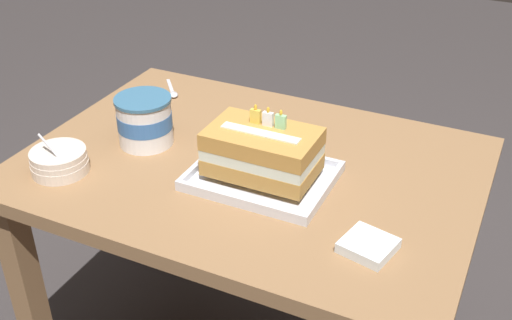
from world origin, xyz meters
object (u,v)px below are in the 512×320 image
(bowl_stack, at_px, (59,161))
(ice_cream_tub, at_px, (145,120))
(foil_tray, at_px, (262,177))
(napkin_pile, at_px, (368,246))
(birthday_cake, at_px, (262,151))
(serving_spoon_near_tray, at_px, (173,93))

(bowl_stack, distance_m, ice_cream_tub, 0.23)
(foil_tray, distance_m, ice_cream_tub, 0.34)
(ice_cream_tub, distance_m, napkin_pile, 0.64)
(birthday_cake, height_order, serving_spoon_near_tray, birthday_cake)
(bowl_stack, height_order, ice_cream_tub, ice_cream_tub)
(birthday_cake, xyz_separation_m, napkin_pile, (0.29, -0.14, -0.06))
(napkin_pile, bearing_deg, foil_tray, 154.59)
(ice_cream_tub, height_order, napkin_pile, ice_cream_tub)
(serving_spoon_near_tray, bearing_deg, ice_cream_tub, -71.45)
(bowl_stack, xyz_separation_m, serving_spoon_near_tray, (0.01, 0.46, -0.02))
(foil_tray, distance_m, bowl_stack, 0.47)
(foil_tray, relative_size, serving_spoon_near_tray, 2.70)
(ice_cream_tub, xyz_separation_m, serving_spoon_near_tray, (-0.09, 0.26, -0.06))
(bowl_stack, relative_size, napkin_pile, 1.17)
(birthday_cake, relative_size, bowl_stack, 1.83)
(serving_spoon_near_tray, bearing_deg, birthday_cake, -35.29)
(serving_spoon_near_tray, relative_size, napkin_pile, 1.02)
(serving_spoon_near_tray, bearing_deg, foil_tray, -35.30)
(napkin_pile, bearing_deg, bowl_stack, -177.75)
(foil_tray, height_order, serving_spoon_near_tray, foil_tray)
(foil_tray, xyz_separation_m, napkin_pile, (0.29, -0.14, 0.00))
(foil_tray, height_order, birthday_cake, birthday_cake)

